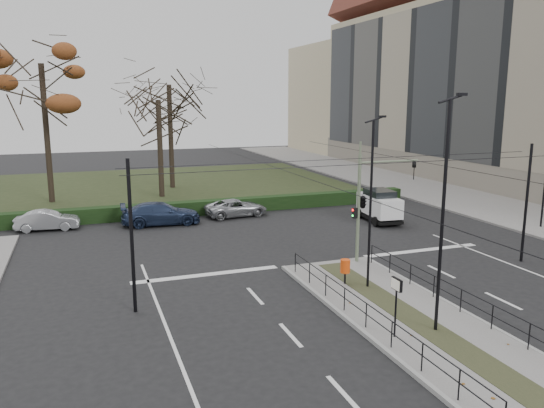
{
  "coord_description": "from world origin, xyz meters",
  "views": [
    {
      "loc": [
        -11.22,
        -18.07,
        8.13
      ],
      "look_at": [
        -1.95,
        7.48,
        2.74
      ],
      "focal_mm": 35.0,
      "sensor_mm": 36.0,
      "label": 1
    }
  ],
  "objects_px": {
    "streetlamp_median_near": "(443,215)",
    "white_van": "(379,205)",
    "info_panel": "(396,291)",
    "parked_car_third": "(161,213)",
    "bare_tree_near": "(158,107)",
    "streetlamp_median_far": "(371,202)",
    "bare_tree_center": "(169,92)",
    "parked_car_fourth": "(236,208)",
    "rust_tree": "(41,64)",
    "parked_car_second": "(47,220)",
    "litter_bin": "(345,267)",
    "traffic_light": "(364,199)"
  },
  "relations": [
    {
      "from": "parked_car_second",
      "to": "white_van",
      "type": "xyz_separation_m",
      "value": [
        20.92,
        -5.06,
        0.52
      ]
    },
    {
      "from": "parked_car_second",
      "to": "white_van",
      "type": "relative_size",
      "value": 0.93
    },
    {
      "from": "litter_bin",
      "to": "streetlamp_median_far",
      "type": "height_order",
      "value": "streetlamp_median_far"
    },
    {
      "from": "parked_car_fourth",
      "to": "bare_tree_center",
      "type": "distance_m",
      "value": 15.91
    },
    {
      "from": "litter_bin",
      "to": "streetlamp_median_near",
      "type": "xyz_separation_m",
      "value": [
        0.79,
        -5.37,
        3.38
      ]
    },
    {
      "from": "streetlamp_median_near",
      "to": "rust_tree",
      "type": "relative_size",
      "value": 0.58
    },
    {
      "from": "parked_car_third",
      "to": "bare_tree_center",
      "type": "distance_m",
      "value": 16.62
    },
    {
      "from": "streetlamp_median_far",
      "to": "parked_car_fourth",
      "type": "xyz_separation_m",
      "value": [
        -1.25,
        16.12,
        -3.26
      ]
    },
    {
      "from": "streetlamp_median_far",
      "to": "parked_car_fourth",
      "type": "relative_size",
      "value": 1.67
    },
    {
      "from": "info_panel",
      "to": "parked_car_third",
      "type": "xyz_separation_m",
      "value": [
        -4.99,
        20.02,
        -1.04
      ]
    },
    {
      "from": "info_panel",
      "to": "streetlamp_median_near",
      "type": "xyz_separation_m",
      "value": [
        1.68,
        -0.04,
        2.53
      ]
    },
    {
      "from": "litter_bin",
      "to": "rust_tree",
      "type": "bearing_deg",
      "value": 117.26
    },
    {
      "from": "parked_car_second",
      "to": "bare_tree_center",
      "type": "height_order",
      "value": "bare_tree_center"
    },
    {
      "from": "traffic_light",
      "to": "bare_tree_center",
      "type": "relative_size",
      "value": 0.43
    },
    {
      "from": "streetlamp_median_near",
      "to": "parked_car_second",
      "type": "bearing_deg",
      "value": 123.0
    },
    {
      "from": "parked_car_fourth",
      "to": "bare_tree_near",
      "type": "height_order",
      "value": "bare_tree_near"
    },
    {
      "from": "litter_bin",
      "to": "bare_tree_near",
      "type": "bearing_deg",
      "value": 100.05
    },
    {
      "from": "litter_bin",
      "to": "bare_tree_center",
      "type": "bearing_deg",
      "value": 95.41
    },
    {
      "from": "parked_car_third",
      "to": "bare_tree_near",
      "type": "relative_size",
      "value": 0.48
    },
    {
      "from": "traffic_light",
      "to": "litter_bin",
      "type": "height_order",
      "value": "traffic_light"
    },
    {
      "from": "bare_tree_center",
      "to": "bare_tree_near",
      "type": "xyz_separation_m",
      "value": [
        -1.62,
        -4.34,
        -1.24
      ]
    },
    {
      "from": "rust_tree",
      "to": "streetlamp_median_far",
      "type": "bearing_deg",
      "value": -62.03
    },
    {
      "from": "bare_tree_center",
      "to": "info_panel",
      "type": "bearing_deg",
      "value": -86.9
    },
    {
      "from": "parked_car_fourth",
      "to": "bare_tree_center",
      "type": "height_order",
      "value": "bare_tree_center"
    },
    {
      "from": "streetlamp_median_near",
      "to": "bare_tree_near",
      "type": "xyz_separation_m",
      "value": [
        -5.15,
        29.95,
        3.19
      ]
    },
    {
      "from": "streetlamp_median_near",
      "to": "bare_tree_center",
      "type": "xyz_separation_m",
      "value": [
        -3.53,
        34.29,
        4.43
      ]
    },
    {
      "from": "streetlamp_median_near",
      "to": "white_van",
      "type": "relative_size",
      "value": 2.0
    },
    {
      "from": "info_panel",
      "to": "white_van",
      "type": "relative_size",
      "value": 0.51
    },
    {
      "from": "traffic_light",
      "to": "rust_tree",
      "type": "relative_size",
      "value": 0.38
    },
    {
      "from": "rust_tree",
      "to": "bare_tree_center",
      "type": "height_order",
      "value": "rust_tree"
    },
    {
      "from": "streetlamp_median_near",
      "to": "traffic_light",
      "type": "bearing_deg",
      "value": 78.58
    },
    {
      "from": "info_panel",
      "to": "streetlamp_median_far",
      "type": "relative_size",
      "value": 0.28
    },
    {
      "from": "traffic_light",
      "to": "rust_tree",
      "type": "xyz_separation_m",
      "value": [
        -15.39,
        22.39,
        7.51
      ]
    },
    {
      "from": "litter_bin",
      "to": "parked_car_second",
      "type": "xyz_separation_m",
      "value": [
        -12.84,
        15.61,
        -0.3
      ]
    },
    {
      "from": "info_panel",
      "to": "streetlamp_median_near",
      "type": "relative_size",
      "value": 0.25
    },
    {
      "from": "traffic_light",
      "to": "info_panel",
      "type": "height_order",
      "value": "traffic_light"
    },
    {
      "from": "streetlamp_median_near",
      "to": "streetlamp_median_far",
      "type": "relative_size",
      "value": 1.12
    },
    {
      "from": "traffic_light",
      "to": "litter_bin",
      "type": "bearing_deg",
      "value": -131.36
    },
    {
      "from": "parked_car_second",
      "to": "bare_tree_center",
      "type": "xyz_separation_m",
      "value": [
        10.09,
        13.31,
        8.1
      ]
    },
    {
      "from": "litter_bin",
      "to": "rust_tree",
      "type": "relative_size",
      "value": 0.08
    },
    {
      "from": "info_panel",
      "to": "parked_car_third",
      "type": "height_order",
      "value": "info_panel"
    },
    {
      "from": "streetlamp_median_near",
      "to": "white_van",
      "type": "bearing_deg",
      "value": 65.38
    },
    {
      "from": "white_van",
      "to": "bare_tree_near",
      "type": "height_order",
      "value": "bare_tree_near"
    },
    {
      "from": "traffic_light",
      "to": "bare_tree_near",
      "type": "height_order",
      "value": "bare_tree_near"
    },
    {
      "from": "info_panel",
      "to": "parked_car_second",
      "type": "bearing_deg",
      "value": 119.71
    },
    {
      "from": "traffic_light",
      "to": "streetlamp_median_far",
      "type": "xyz_separation_m",
      "value": [
        -1.67,
        -3.44,
        0.6
      ]
    },
    {
      "from": "parked_car_third",
      "to": "litter_bin",
      "type": "bearing_deg",
      "value": -155.33
    },
    {
      "from": "parked_car_third",
      "to": "bare_tree_near",
      "type": "height_order",
      "value": "bare_tree_near"
    },
    {
      "from": "bare_tree_near",
      "to": "rust_tree",
      "type": "bearing_deg",
      "value": 176.21
    },
    {
      "from": "traffic_light",
      "to": "bare_tree_near",
      "type": "distance_m",
      "value": 23.24
    }
  ]
}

